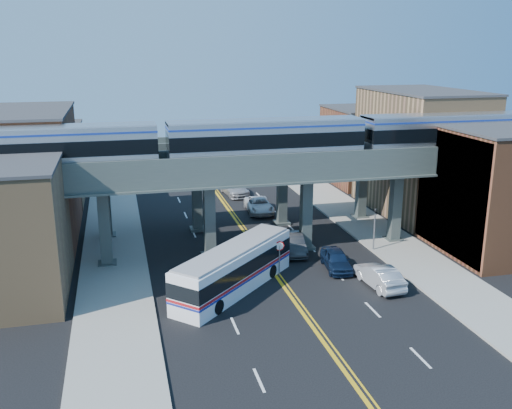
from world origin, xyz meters
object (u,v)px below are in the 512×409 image
at_px(traffic_signal, 375,224).
at_px(car_lane_b, 293,243).
at_px(car_lane_c, 259,205).
at_px(car_lane_d, 234,188).
at_px(transit_train, 266,139).
at_px(transit_bus, 234,269).
at_px(car_parked_curb, 379,276).
at_px(stop_sign, 279,252).
at_px(car_lane_a, 336,260).

relative_size(traffic_signal, car_lane_b, 0.86).
xyz_separation_m(car_lane_c, car_lane_d, (-1.00, 7.50, 0.08)).
distance_m(transit_train, transit_bus, 11.05).
distance_m(transit_train, car_lane_d, 20.70).
xyz_separation_m(traffic_signal, car_lane_c, (-6.33, 13.35, -1.57)).
bearing_deg(car_parked_curb, stop_sign, -35.01).
xyz_separation_m(transit_train, car_lane_a, (4.22, -4.91, -8.52)).
height_order(traffic_signal, car_lane_b, traffic_signal).
relative_size(transit_train, transit_bus, 4.75).
distance_m(car_lane_c, car_lane_d, 7.56).
height_order(stop_sign, traffic_signal, traffic_signal).
relative_size(transit_bus, car_lane_b, 2.08).
height_order(car_lane_a, car_lane_c, car_lane_a).
relative_size(transit_train, stop_sign, 17.96).
bearing_deg(car_lane_c, car_lane_a, -79.83).
bearing_deg(car_parked_curb, car_lane_c, -84.17).
height_order(traffic_signal, car_lane_d, traffic_signal).
relative_size(stop_sign, car_lane_d, 0.47).
relative_size(stop_sign, car_lane_a, 0.60).
distance_m(traffic_signal, car_lane_c, 14.86).
bearing_deg(car_lane_d, transit_bus, -107.80).
distance_m(car_lane_b, car_lane_c, 12.09).
bearing_deg(stop_sign, car_lane_d, 86.24).
relative_size(transit_bus, car_lane_c, 1.88).
xyz_separation_m(stop_sign, car_parked_curb, (6.20, -3.66, -0.97)).
xyz_separation_m(transit_train, car_lane_b, (2.10, -0.73, -8.48)).
bearing_deg(car_lane_a, car_lane_c, 103.48).
bearing_deg(transit_train, car_lane_a, -49.33).
bearing_deg(transit_train, traffic_signal, -13.04).
relative_size(car_lane_c, car_parked_curb, 1.11).
height_order(traffic_signal, transit_bus, traffic_signal).
height_order(car_lane_a, car_lane_d, car_lane_d).
bearing_deg(car_lane_a, car_lane_b, 123.61).
height_order(traffic_signal, car_lane_c, traffic_signal).
bearing_deg(car_parked_curb, car_lane_d, -84.89).
height_order(stop_sign, transit_bus, transit_bus).
bearing_deg(car_lane_b, car_lane_d, 98.72).
xyz_separation_m(transit_bus, car_parked_curb, (9.94, -1.88, -0.74)).
distance_m(transit_bus, car_lane_a, 8.47).
xyz_separation_m(transit_bus, car_lane_a, (8.23, 1.87, -0.77)).
bearing_deg(transit_train, car_lane_c, 78.53).
distance_m(car_lane_a, car_lane_c, 16.38).
xyz_separation_m(car_lane_a, car_parked_curb, (1.71, -3.75, 0.04)).
distance_m(car_lane_a, car_lane_b, 4.69).
distance_m(transit_train, car_lane_a, 10.70).
bearing_deg(car_parked_curb, car_lane_b, -68.67).
bearing_deg(traffic_signal, car_lane_c, 115.36).
relative_size(transit_train, car_parked_curb, 9.92).
distance_m(car_lane_b, car_lane_d, 19.60).
relative_size(stop_sign, traffic_signal, 0.64).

